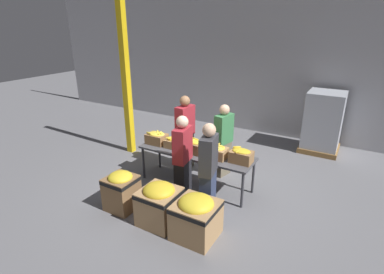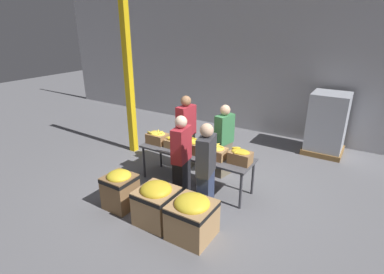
{
  "view_description": "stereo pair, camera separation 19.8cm",
  "coord_description": "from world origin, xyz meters",
  "px_view_note": "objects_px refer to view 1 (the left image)",
  "views": [
    {
      "loc": [
        2.68,
        -4.81,
        3.2
      ],
      "look_at": [
        -0.14,
        0.09,
        1.02
      ],
      "focal_mm": 28.0,
      "sensor_mm": 36.0,
      "label": 1
    },
    {
      "loc": [
        2.85,
        -4.7,
        3.2
      ],
      "look_at": [
        -0.14,
        0.09,
        1.02
      ],
      "focal_mm": 28.0,
      "sensor_mm": 36.0,
      "label": 2
    }
  ],
  "objects_px": {
    "banana_box_1": "(176,142)",
    "volunteer_0": "(185,133)",
    "pallet_stack_0": "(323,123)",
    "volunteer_1": "(183,159)",
    "donation_bin_0": "(121,190)",
    "banana_box_2": "(194,146)",
    "volunteer_2": "(223,141)",
    "donation_bin_2": "(196,216)",
    "banana_box_0": "(157,138)",
    "donation_bin_1": "(159,203)",
    "volunteer_3": "(208,171)",
    "banana_box_4": "(241,155)",
    "banana_box_3": "(217,151)",
    "sorting_table": "(196,154)",
    "support_pillar": "(126,75)"
  },
  "relations": [
    {
      "from": "donation_bin_1",
      "to": "support_pillar",
      "type": "xyz_separation_m",
      "value": [
        -2.42,
        2.08,
        1.61
      ]
    },
    {
      "from": "volunteer_1",
      "to": "volunteer_3",
      "type": "xyz_separation_m",
      "value": [
        0.63,
        -0.2,
        0.01
      ]
    },
    {
      "from": "volunteer_1",
      "to": "donation_bin_0",
      "type": "bearing_deg",
      "value": 129.9
    },
    {
      "from": "donation_bin_0",
      "to": "donation_bin_2",
      "type": "bearing_deg",
      "value": -0.0
    },
    {
      "from": "pallet_stack_0",
      "to": "donation_bin_1",
      "type": "bearing_deg",
      "value": -112.05
    },
    {
      "from": "volunteer_0",
      "to": "pallet_stack_0",
      "type": "height_order",
      "value": "volunteer_0"
    },
    {
      "from": "banana_box_2",
      "to": "volunteer_0",
      "type": "distance_m",
      "value": 0.83
    },
    {
      "from": "banana_box_1",
      "to": "volunteer_0",
      "type": "xyz_separation_m",
      "value": [
        -0.13,
        0.58,
        -0.01
      ]
    },
    {
      "from": "donation_bin_2",
      "to": "volunteer_0",
      "type": "bearing_deg",
      "value": 125.14
    },
    {
      "from": "volunteer_0",
      "to": "support_pillar",
      "type": "height_order",
      "value": "support_pillar"
    },
    {
      "from": "donation_bin_0",
      "to": "donation_bin_1",
      "type": "xyz_separation_m",
      "value": [
        0.84,
        0.0,
        0.0
      ]
    },
    {
      "from": "volunteer_0",
      "to": "support_pillar",
      "type": "distance_m",
      "value": 2.08
    },
    {
      "from": "volunteer_3",
      "to": "volunteer_1",
      "type": "bearing_deg",
      "value": 60.89
    },
    {
      "from": "banana_box_3",
      "to": "volunteer_1",
      "type": "xyz_separation_m",
      "value": [
        -0.45,
        -0.5,
        -0.06
      ]
    },
    {
      "from": "volunteer_1",
      "to": "donation_bin_2",
      "type": "height_order",
      "value": "volunteer_1"
    },
    {
      "from": "banana_box_3",
      "to": "volunteer_2",
      "type": "distance_m",
      "value": 0.78
    },
    {
      "from": "sorting_table",
      "to": "donation_bin_0",
      "type": "relative_size",
      "value": 3.28
    },
    {
      "from": "volunteer_2",
      "to": "pallet_stack_0",
      "type": "height_order",
      "value": "volunteer_2"
    },
    {
      "from": "donation_bin_2",
      "to": "banana_box_1",
      "type": "bearing_deg",
      "value": 132.19
    },
    {
      "from": "banana_box_3",
      "to": "pallet_stack_0",
      "type": "distance_m",
      "value": 3.57
    },
    {
      "from": "donation_bin_0",
      "to": "volunteer_0",
      "type": "bearing_deg",
      "value": 85.64
    },
    {
      "from": "donation_bin_1",
      "to": "volunteer_3",
      "type": "bearing_deg",
      "value": 49.05
    },
    {
      "from": "sorting_table",
      "to": "donation_bin_1",
      "type": "relative_size",
      "value": 3.24
    },
    {
      "from": "sorting_table",
      "to": "banana_box_3",
      "type": "relative_size",
      "value": 6.02
    },
    {
      "from": "banana_box_4",
      "to": "banana_box_0",
      "type": "bearing_deg",
      "value": -178.87
    },
    {
      "from": "banana_box_2",
      "to": "donation_bin_2",
      "type": "bearing_deg",
      "value": -58.96
    },
    {
      "from": "sorting_table",
      "to": "volunteer_1",
      "type": "distance_m",
      "value": 0.56
    },
    {
      "from": "volunteer_1",
      "to": "volunteer_3",
      "type": "height_order",
      "value": "volunteer_3"
    },
    {
      "from": "sorting_table",
      "to": "banana_box_0",
      "type": "bearing_deg",
      "value": -178.07
    },
    {
      "from": "volunteer_1",
      "to": "donation_bin_1",
      "type": "xyz_separation_m",
      "value": [
        0.06,
        -0.85,
        -0.44
      ]
    },
    {
      "from": "sorting_table",
      "to": "volunteer_3",
      "type": "bearing_deg",
      "value": -48.56
    },
    {
      "from": "volunteer_2",
      "to": "donation_bin_1",
      "type": "relative_size",
      "value": 2.19
    },
    {
      "from": "banana_box_4",
      "to": "donation_bin_0",
      "type": "xyz_separation_m",
      "value": [
        -1.71,
        -1.4,
        -0.5
      ]
    },
    {
      "from": "banana_box_2",
      "to": "banana_box_3",
      "type": "xyz_separation_m",
      "value": [
        0.51,
        -0.02,
        -0.01
      ]
    },
    {
      "from": "donation_bin_1",
      "to": "donation_bin_2",
      "type": "distance_m",
      "value": 0.7
    },
    {
      "from": "sorting_table",
      "to": "support_pillar",
      "type": "xyz_separation_m",
      "value": [
        -2.33,
        0.68,
        1.3
      ]
    },
    {
      "from": "donation_bin_2",
      "to": "support_pillar",
      "type": "xyz_separation_m",
      "value": [
        -3.12,
        2.08,
        1.62
      ]
    },
    {
      "from": "volunteer_3",
      "to": "support_pillar",
      "type": "relative_size",
      "value": 0.42
    },
    {
      "from": "sorting_table",
      "to": "volunteer_0",
      "type": "xyz_separation_m",
      "value": [
        -0.6,
        0.57,
        0.15
      ]
    },
    {
      "from": "volunteer_3",
      "to": "banana_box_4",
      "type": "bearing_deg",
      "value": -33.56
    },
    {
      "from": "sorting_table",
      "to": "pallet_stack_0",
      "type": "xyz_separation_m",
      "value": [
        1.95,
        3.2,
        0.08
      ]
    },
    {
      "from": "banana_box_4",
      "to": "support_pillar",
      "type": "relative_size",
      "value": 0.1
    },
    {
      "from": "donation_bin_0",
      "to": "donation_bin_2",
      "type": "relative_size",
      "value": 1.01
    },
    {
      "from": "banana_box_0",
      "to": "banana_box_4",
      "type": "relative_size",
      "value": 1.05
    },
    {
      "from": "banana_box_1",
      "to": "support_pillar",
      "type": "relative_size",
      "value": 0.1
    },
    {
      "from": "donation_bin_1",
      "to": "banana_box_0",
      "type": "bearing_deg",
      "value": 127.13
    },
    {
      "from": "volunteer_1",
      "to": "volunteer_2",
      "type": "xyz_separation_m",
      "value": [
        0.26,
        1.25,
        -0.03
      ]
    },
    {
      "from": "banana_box_2",
      "to": "volunteer_2",
      "type": "distance_m",
      "value": 0.81
    },
    {
      "from": "pallet_stack_0",
      "to": "banana_box_0",
      "type": "bearing_deg",
      "value": -131.86
    },
    {
      "from": "volunteer_3",
      "to": "banana_box_2",
      "type": "bearing_deg",
      "value": 32.3
    }
  ]
}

